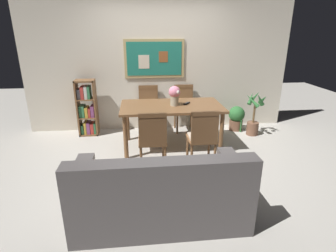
{
  "coord_description": "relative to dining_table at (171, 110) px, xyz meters",
  "views": [
    {
      "loc": [
        -0.4,
        -3.81,
        1.95
      ],
      "look_at": [
        -0.02,
        -0.21,
        0.65
      ],
      "focal_mm": 28.78,
      "sensor_mm": 36.0,
      "label": 1
    }
  ],
  "objects": [
    {
      "name": "leather_couch",
      "position": [
        -0.34,
        -1.92,
        -0.36
      ],
      "size": [
        1.8,
        0.84,
        0.84
      ],
      "color": "#514C4C",
      "rests_on": "ground_plane"
    },
    {
      "name": "potted_palm",
      "position": [
        1.65,
        0.4,
        -0.3
      ],
      "size": [
        0.42,
        0.4,
        0.86
      ],
      "color": "brown",
      "rests_on": "ground_plane"
    },
    {
      "name": "dining_chair_near_left",
      "position": [
        -0.37,
        -0.82,
        -0.13
      ],
      "size": [
        0.4,
        0.41,
        0.91
      ],
      "color": "brown",
      "rests_on": "ground_plane"
    },
    {
      "name": "tv_remote",
      "position": [
        0.27,
        0.05,
        0.1
      ],
      "size": [
        0.13,
        0.15,
        0.02
      ],
      "color": "black",
      "rests_on": "dining_table"
    },
    {
      "name": "dining_chair_near_right",
      "position": [
        0.35,
        -0.82,
        -0.13
      ],
      "size": [
        0.4,
        0.41,
        0.91
      ],
      "color": "brown",
      "rests_on": "ground_plane"
    },
    {
      "name": "dining_chair_far_right",
      "position": [
        0.36,
        0.85,
        -0.13
      ],
      "size": [
        0.4,
        0.41,
        0.91
      ],
      "color": "brown",
      "rests_on": "ground_plane"
    },
    {
      "name": "dining_table",
      "position": [
        0.0,
        0.0,
        0.0
      ],
      "size": [
        1.69,
        0.94,
        0.76
      ],
      "color": "brown",
      "rests_on": "ground_plane"
    },
    {
      "name": "bookshelf",
      "position": [
        -1.54,
        0.77,
        -0.17
      ],
      "size": [
        0.36,
        0.28,
        1.07
      ],
      "color": "brown",
      "rests_on": "ground_plane"
    },
    {
      "name": "flower_vase",
      "position": [
        0.05,
        -0.02,
        0.28
      ],
      "size": [
        0.2,
        0.2,
        0.33
      ],
      "color": "tan",
      "rests_on": "dining_table"
    },
    {
      "name": "wall_back_with_painting",
      "position": [
        -0.12,
        1.07,
        0.63
      ],
      "size": [
        5.2,
        0.14,
        2.6
      ],
      "color": "beige",
      "rests_on": "ground_plane"
    },
    {
      "name": "dining_chair_far_left",
      "position": [
        -0.35,
        0.85,
        -0.13
      ],
      "size": [
        0.4,
        0.41,
        0.91
      ],
      "color": "brown",
      "rests_on": "ground_plane"
    },
    {
      "name": "potted_ivy",
      "position": [
        1.42,
        0.71,
        -0.41
      ],
      "size": [
        0.32,
        0.32,
        0.51
      ],
      "color": "brown",
      "rests_on": "ground_plane"
    },
    {
      "name": "ground_plane",
      "position": [
        -0.12,
        -0.51,
        -0.67
      ],
      "size": [
        12.0,
        12.0,
        0.0
      ],
      "primitive_type": "plane",
      "color": "#B7B2A8"
    }
  ]
}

